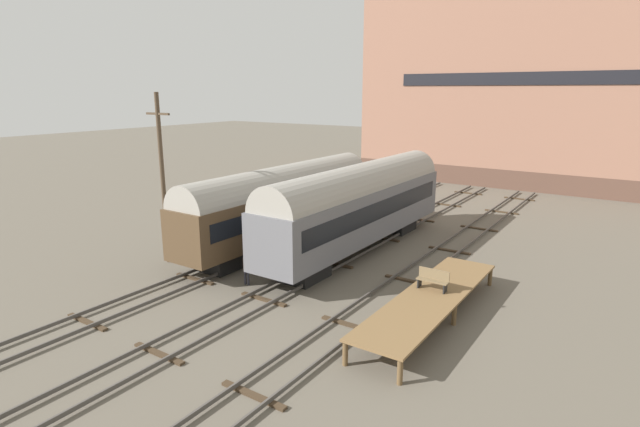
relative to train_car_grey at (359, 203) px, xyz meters
name	(u,v)px	position (x,y,z in m)	size (l,w,h in m)	color
ground_plane	(301,281)	(0.00, -5.89, -3.05)	(200.00, 200.00, 0.00)	#60594C
track_left	(235,261)	(-4.66, -5.89, -2.91)	(2.60, 60.00, 0.26)	#4C4742
track_middle	(301,278)	(0.00, -5.89, -2.91)	(2.60, 60.00, 0.26)	#4C4742
track_right	(382,298)	(4.66, -5.89, -2.91)	(2.60, 60.00, 0.26)	#4C4742
train_car_grey	(359,203)	(0.00, 0.00, 0.00)	(3.04, 17.14, 5.37)	black
train_car_brown	(283,200)	(-4.66, -1.42, -0.16)	(2.85, 16.47, 5.06)	black
station_platform	(431,298)	(7.19, -6.34, -2.11)	(2.43, 10.85, 1.03)	brown
bench	(433,279)	(6.96, -5.58, -1.53)	(1.40, 0.40, 0.91)	brown
person_worker	(246,266)	(-1.96, -7.88, -2.04)	(0.32, 0.32, 1.68)	#282833
utility_pole	(163,177)	(-8.05, -7.77, 1.86)	(1.80, 0.24, 9.50)	#473828
warehouse_building	(531,89)	(2.71, 31.05, 6.63)	(33.65, 11.61, 19.37)	brown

